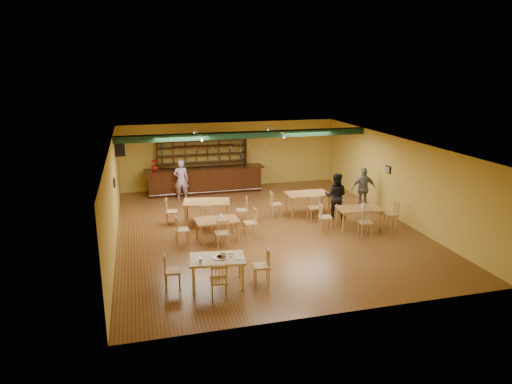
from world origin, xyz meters
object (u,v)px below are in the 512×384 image
object	(u,v)px
dining_table_a	(207,212)
dining_table_c	(217,229)
patron_bar	(181,180)
dining_table_d	(358,218)
bar_counter	(205,180)
near_table	(218,271)
dining_table_b	(307,203)
patron_right_a	(336,196)

from	to	relation	value
dining_table_a	dining_table_c	xyz separation A→B (m)	(0.07, -1.70, -0.06)
dining_table_c	patron_bar	distance (m)	5.08
dining_table_d	patron_bar	xyz separation A→B (m)	(-5.58, 5.19, 0.49)
bar_counter	dining_table_c	xyz separation A→B (m)	(-0.50, -5.84, -0.22)
dining_table_c	dining_table_d	distance (m)	4.95
bar_counter	dining_table_d	bearing A→B (deg)	-53.49
dining_table_c	dining_table_d	world-z (taller)	dining_table_d
dining_table_a	dining_table_c	distance (m)	1.70
dining_table_d	patron_bar	bearing A→B (deg)	144.56
dining_table_c	dining_table_d	bearing A→B (deg)	-5.36
dining_table_d	near_table	distance (m)	6.27
bar_counter	dining_table_c	world-z (taller)	bar_counter
dining_table_d	dining_table_a	bearing A→B (deg)	166.92
bar_counter	dining_table_b	bearing A→B (deg)	-50.14
bar_counter	near_table	size ratio (longest dim) A/B	3.76
patron_bar	patron_right_a	size ratio (longest dim) A/B	1.00
patron_right_a	dining_table_b	bearing A→B (deg)	-16.44
bar_counter	patron_bar	size ratio (longest dim) A/B	3.06
dining_table_b	patron_bar	distance (m)	5.48
dining_table_c	near_table	xyz separation A→B (m)	(-0.55, -3.19, 0.03)
near_table	patron_right_a	size ratio (longest dim) A/B	0.81
near_table	patron_bar	size ratio (longest dim) A/B	0.81
dining_table_b	near_table	size ratio (longest dim) A/B	1.15
dining_table_d	patron_right_a	size ratio (longest dim) A/B	0.86
dining_table_b	near_table	distance (m)	6.67
dining_table_d	patron_right_a	bearing A→B (deg)	112.28
bar_counter	dining_table_b	xyz separation A→B (m)	(3.33, -3.99, -0.16)
dining_table_a	dining_table_b	world-z (taller)	dining_table_a
dining_table_d	near_table	size ratio (longest dim) A/B	1.06
dining_table_b	patron_right_a	distance (m)	1.22
patron_bar	patron_right_a	world-z (taller)	patron_bar
dining_table_c	near_table	distance (m)	3.23
dining_table_b	dining_table_d	bearing A→B (deg)	-60.16
dining_table_b	patron_right_a	xyz separation A→B (m)	(0.80, -0.80, 0.46)
dining_table_b	bar_counter	bearing A→B (deg)	130.71
bar_counter	dining_table_a	bearing A→B (deg)	-97.76
dining_table_b	near_table	bearing A→B (deg)	-130.13
dining_table_d	patron_bar	distance (m)	7.64
bar_counter	dining_table_d	distance (m)	7.49
dining_table_a	dining_table_b	xyz separation A→B (m)	(3.89, 0.15, -0.01)
dining_table_b	dining_table_c	world-z (taller)	dining_table_b
dining_table_b	patron_right_a	bearing A→B (deg)	-44.15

